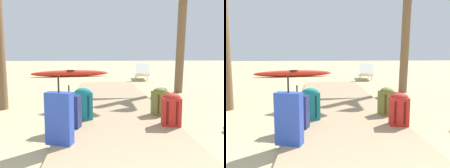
% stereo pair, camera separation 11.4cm
% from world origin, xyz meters
% --- Properties ---
extents(ground_plane, '(60.00, 60.00, 0.00)m').
position_xyz_m(ground_plane, '(0.00, 3.67, 0.00)').
color(ground_plane, tan).
extents(boardwalk, '(1.99, 9.17, 0.08)m').
position_xyz_m(boardwalk, '(0.00, 4.59, 0.04)').
color(boardwalk, tan).
rests_on(boardwalk, ground).
extents(backpack_teal, '(0.36, 0.27, 0.58)m').
position_xyz_m(backpack_teal, '(-0.64, 3.69, 0.39)').
color(backpack_teal, '#197A7F').
rests_on(backpack_teal, boardwalk).
extents(suitcase_navy, '(0.39, 0.27, 0.70)m').
position_xyz_m(suitcase_navy, '(-0.84, 3.22, 0.35)').
color(suitcase_navy, navy).
rests_on(suitcase_navy, boardwalk).
extents(backpack_olive, '(0.32, 0.28, 0.53)m').
position_xyz_m(backpack_olive, '(0.84, 3.96, 0.36)').
color(backpack_olive, olive).
rests_on(backpack_olive, boardwalk).
extents(backpack_red, '(0.34, 0.30, 0.55)m').
position_xyz_m(backpack_red, '(0.86, 3.23, 0.37)').
color(backpack_red, red).
rests_on(backpack_red, boardwalk).
extents(suitcase_blue, '(0.38, 0.26, 0.93)m').
position_xyz_m(suitcase_blue, '(-0.89, 2.49, 0.43)').
color(suitcase_blue, '#2847B7').
rests_on(suitcase_blue, boardwalk).
extents(lounge_chair, '(0.74, 1.60, 0.77)m').
position_xyz_m(lounge_chair, '(1.70, 10.61, 0.33)').
color(lounge_chair, white).
rests_on(lounge_chair, ground).
extents(kayak, '(4.08, 1.21, 0.34)m').
position_xyz_m(kayak, '(-1.78, 12.24, 0.17)').
color(kayak, red).
rests_on(kayak, ground).
extents(rock_right_near, '(0.37, 0.43, 0.22)m').
position_xyz_m(rock_right_near, '(1.59, 6.61, 0.11)').
color(rock_right_near, gray).
rests_on(rock_right_near, ground).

